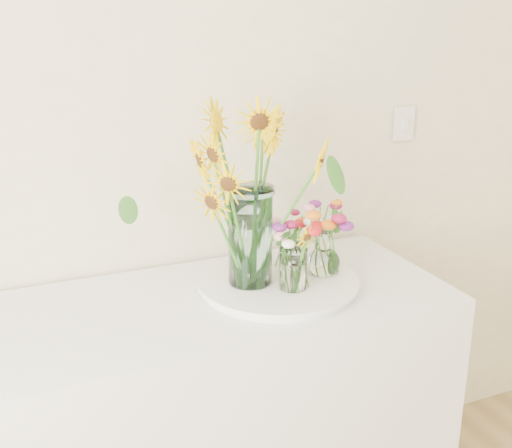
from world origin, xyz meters
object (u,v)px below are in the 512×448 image
tray (278,284)px  small_vase_a (293,268)px  small_vase_b (324,253)px  small_vase_c (288,253)px  mason_jar (250,236)px  counter (213,433)px

tray → small_vase_a: bearing=-81.7°
small_vase_b → small_vase_c: 0.12m
small_vase_b → small_vase_c: bearing=129.4°
small_vase_b → mason_jar: bearing=173.4°
tray → small_vase_c: 0.12m
mason_jar → small_vase_c: bearing=22.4°
mason_jar → small_vase_a: mason_jar is taller
tray → small_vase_b: bearing=-6.4°
mason_jar → tray: bearing=-6.9°
tray → mason_jar: (-0.08, 0.01, 0.16)m
small_vase_c → counter: bearing=-166.0°
counter → small_vase_a: small_vase_a is taller
counter → small_vase_c: size_ratio=13.75×
counter → small_vase_b: size_ratio=9.88×
mason_jar → small_vase_a: size_ratio=2.20×
counter → small_vase_a: (0.22, -0.08, 0.54)m
counter → small_vase_c: 0.60m
mason_jar → small_vase_c: mason_jar is taller
mason_jar → small_vase_c: 0.19m
small_vase_a → small_vase_b: (0.13, 0.06, 0.00)m
mason_jar → small_vase_b: size_ratio=2.09×
tray → mason_jar: 0.18m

